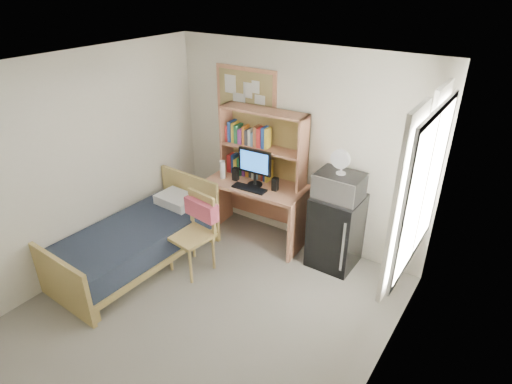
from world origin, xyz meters
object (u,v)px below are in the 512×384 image
Objects in this scene: bulletin_board at (246,92)px; speaker_right at (275,184)px; desk_fan at (342,163)px; mini_fridge at (336,230)px; desk_chair at (190,235)px; bed at (136,246)px; speaker_left at (236,174)px; monitor at (255,168)px; microwave at (340,186)px; desk at (257,211)px.

speaker_right is (0.71, -0.38, -1.00)m from bulletin_board.
mini_fridge is at bearing 90.00° from desk_fan.
bulletin_board reaches higher than desk_chair.
mini_fridge is 0.48× the size of bed.
speaker_right is at bearing -28.14° from bulletin_board.
bulletin_board reaches higher than mini_fridge.
speaker_right is (0.60, 0.03, -0.00)m from speaker_left.
bulletin_board is 5.39× the size of speaker_right.
monitor reaches higher than desk_chair.
bulletin_board is at bearing 168.96° from desk_fan.
speaker_right is at bearing -174.59° from microwave.
speaker_right is 0.96m from desk_fan.
bulletin_board is 5.37× the size of speaker_left.
desk_fan reaches higher than monitor.
bed is (-0.50, -1.71, -1.65)m from bulletin_board.
microwave is 1.91× the size of desk_fan.
desk_fan is at bearing 1.19° from speaker_left.
speaker_left is (0.61, 1.30, 0.65)m from bed.
speaker_right is at bearing -11.31° from desk.
speaker_right is at bearing -173.23° from mini_fridge.
bulletin_board is at bearing 103.46° from desk_chair.
speaker_left is at bearing 99.61° from desk_chair.
bed is at bearing -145.34° from microwave.
mini_fridge is at bearing 1.98° from speaker_left.
speaker_left is 1.00× the size of speaker_right.
desk is at bearing 83.74° from desk_chair.
desk_fan reaches higher than microwave.
mini_fridge is at bearing 3.40° from speaker_right.
desk_fan is at bearing 1.50° from monitor.
monitor reaches higher than desk.
speaker_right reaches higher than desk.
bed is at bearing -128.07° from monitor.
bulletin_board reaches higher than speaker_right.
bed is (-2.04, -1.43, -0.20)m from mini_fridge.
monitor is 2.80× the size of speaker_left.
mini_fridge is 2.50m from bed.
desk_fan reaches higher than speaker_right.
monitor is at bearing -90.00° from desk.
bulletin_board is 2.13m from mini_fridge.
desk_chair is at bearing -141.60° from desk_fan.
desk is at bearing 11.31° from speaker_left.
bulletin_board reaches higher than bed.
desk_fan is (0.83, 0.08, 0.47)m from speaker_right.
microwave is (1.43, 0.11, 0.18)m from speaker_left.
desk_fan is at bearing 0.00° from microwave.
desk is 2.72× the size of monitor.
bulletin_board is 1.28m from speaker_right.
microwave reaches higher than bed.
monitor is 1.18m from desk_fan.
desk_chair is 1.98m from desk_fan.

